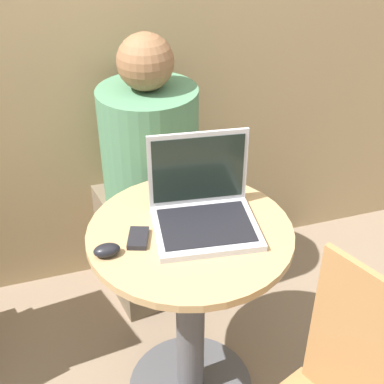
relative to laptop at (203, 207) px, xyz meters
name	(u,v)px	position (x,y,z in m)	size (l,w,h in m)	color
round_table	(190,297)	(-0.05, -0.03, -0.33)	(0.62, 0.62, 0.74)	#4C4C51
laptop	(203,207)	(0.00, 0.00, 0.00)	(0.33, 0.29, 0.26)	#B7B7BC
cell_phone	(138,238)	(-0.20, -0.02, -0.05)	(0.08, 0.11, 0.02)	black
computer_mouse	(107,250)	(-0.30, -0.06, -0.04)	(0.07, 0.05, 0.04)	black
person_seated	(146,195)	(-0.05, 0.58, -0.31)	(0.43, 0.59, 1.17)	brown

